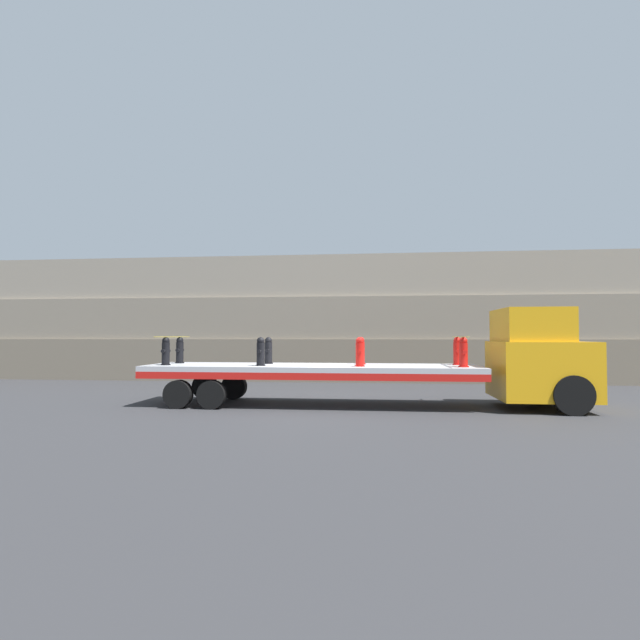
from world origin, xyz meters
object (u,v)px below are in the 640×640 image
object	(u,v)px
fire_hydrant_red_far_2	(361,351)
fire_hydrant_red_near_3	(463,352)
fire_hydrant_black_far_0	(180,350)
fire_hydrant_black_far_1	(268,351)
flatbed_trailer	(295,372)
fire_hydrant_red_near_2	(360,352)
truck_cab	(541,359)
fire_hydrant_red_far_3	(457,351)
fire_hydrant_black_near_1	(261,352)
fire_hydrant_black_near_0	(166,351)

from	to	relation	value
fire_hydrant_red_far_2	fire_hydrant_red_near_3	distance (m)	3.09
fire_hydrant_black_far_0	fire_hydrant_black_far_1	xyz separation A→B (m)	(2.90, 0.00, 0.00)
flatbed_trailer	fire_hydrant_black_far_0	size ratio (longest dim) A/B	11.78
fire_hydrant_red_near_2	fire_hydrant_black_far_0	bearing A→B (deg)	169.51
fire_hydrant_black_far_1	fire_hydrant_red_far_2	distance (m)	2.90
truck_cab	fire_hydrant_red_far_3	xyz separation A→B (m)	(-2.26, 0.54, 0.20)
fire_hydrant_black_near_1	fire_hydrant_red_near_2	size ratio (longest dim) A/B	1.00
fire_hydrant_black_far_0	fire_hydrant_red_far_3	bearing A→B (deg)	0.00
truck_cab	fire_hydrant_black_far_0	distance (m)	10.98
fire_hydrant_black_near_1	fire_hydrant_red_near_3	xyz separation A→B (m)	(5.80, 0.00, 0.00)
fire_hydrant_black_near_1	fire_hydrant_red_near_3	bearing A→B (deg)	0.00
fire_hydrant_black_far_1	fire_hydrant_red_near_3	xyz separation A→B (m)	(5.80, -1.07, 0.00)
fire_hydrant_black_near_0	fire_hydrant_red_far_2	xyz separation A→B (m)	(5.80, 1.07, 0.00)
fire_hydrant_black_near_1	fire_hydrant_red_near_3	world-z (taller)	same
fire_hydrant_black_near_0	fire_hydrant_black_far_1	size ratio (longest dim) A/B	1.00
flatbed_trailer	fire_hydrant_black_near_0	xyz separation A→B (m)	(-3.82, -0.54, 0.61)
fire_hydrant_black_near_1	truck_cab	bearing A→B (deg)	3.81
truck_cab	fire_hydrant_red_far_2	size ratio (longest dim) A/B	3.39
truck_cab	fire_hydrant_black_near_1	size ratio (longest dim) A/B	3.39
fire_hydrant_black_near_0	fire_hydrant_red_near_2	size ratio (longest dim) A/B	1.00
flatbed_trailer	fire_hydrant_red_near_3	world-z (taller)	fire_hydrant_red_near_3
truck_cab	fire_hydrant_black_near_1	bearing A→B (deg)	-176.19
fire_hydrant_red_far_2	fire_hydrant_red_near_3	xyz separation A→B (m)	(2.90, -1.07, 0.00)
fire_hydrant_black_far_0	fire_hydrant_red_near_3	size ratio (longest dim) A/B	1.00
fire_hydrant_red_near_3	fire_hydrant_red_far_3	bearing A→B (deg)	90.00
fire_hydrant_red_near_2	fire_hydrant_red_far_3	distance (m)	3.09
fire_hydrant_red_near_2	fire_hydrant_red_far_3	xyz separation A→B (m)	(2.90, 1.07, 0.00)
fire_hydrant_black_far_1	fire_hydrant_red_far_3	xyz separation A→B (m)	(5.80, 0.00, 0.00)
fire_hydrant_black_far_1	fire_hydrant_red_far_2	bearing A→B (deg)	0.00
fire_hydrant_black_far_0	flatbed_trailer	bearing A→B (deg)	-8.00
truck_cab	flatbed_trailer	bearing A→B (deg)	180.00
fire_hydrant_black_far_0	fire_hydrant_black_near_1	bearing A→B (deg)	-20.32
fire_hydrant_red_near_2	fire_hydrant_red_near_3	xyz separation A→B (m)	(2.90, 0.00, 0.00)
fire_hydrant_black_near_0	fire_hydrant_black_near_1	world-z (taller)	same
fire_hydrant_black_near_0	fire_hydrant_red_near_2	xyz separation A→B (m)	(5.80, 0.00, 0.00)
fire_hydrant_red_near_2	fire_hydrant_red_far_3	size ratio (longest dim) A/B	1.00
fire_hydrant_red_far_2	flatbed_trailer	bearing A→B (deg)	-164.82
fire_hydrant_black_far_0	fire_hydrant_black_far_1	world-z (taller)	same
truck_cab	fire_hydrant_red_far_3	size ratio (longest dim) A/B	3.39
fire_hydrant_red_far_2	fire_hydrant_black_near_1	bearing A→B (deg)	-159.68
flatbed_trailer	fire_hydrant_red_near_3	xyz separation A→B (m)	(4.88, -0.54, 0.61)
fire_hydrant_red_far_3	fire_hydrant_red_near_2	bearing A→B (deg)	-159.68
flatbed_trailer	fire_hydrant_red_near_2	distance (m)	2.14
fire_hydrant_black_near_0	fire_hydrant_red_near_2	distance (m)	5.80
flatbed_trailer	fire_hydrant_red_near_2	world-z (taller)	fire_hydrant_red_near_2
fire_hydrant_black_far_1	fire_hydrant_red_far_2	size ratio (longest dim) A/B	1.00
fire_hydrant_black_near_0	fire_hydrant_red_near_2	bearing A→B (deg)	0.00
fire_hydrant_black_near_0	fire_hydrant_black_far_1	xyz separation A→B (m)	(2.90, 1.07, 0.00)
fire_hydrant_black_far_1	fire_hydrant_red_far_2	xyz separation A→B (m)	(2.90, 0.00, 0.00)
fire_hydrant_black_far_0	fire_hydrant_red_far_3	world-z (taller)	same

